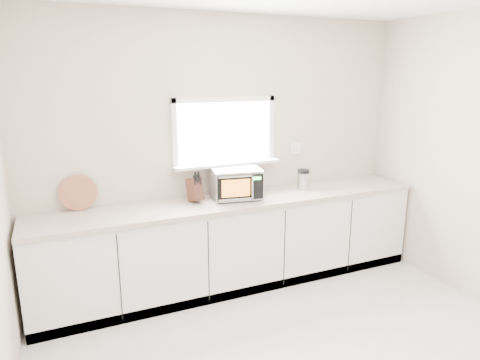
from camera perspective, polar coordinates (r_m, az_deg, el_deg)
back_wall at (r=4.41m, az=-2.12°, el=4.06°), size 4.00×0.17×2.70m
cabinets at (r=4.41m, az=-0.58°, el=-8.47°), size 3.92×0.60×0.88m
countertop at (r=4.24m, az=-0.54°, el=-2.78°), size 3.92×0.64×0.04m
microwave at (r=4.22m, az=-0.53°, el=-0.38°), size 0.51×0.44×0.30m
knife_block at (r=4.13m, az=-6.04°, el=-1.16°), size 0.14×0.23×0.31m
cutting_board at (r=4.12m, az=-20.78°, el=-1.59°), size 0.33×0.08×0.33m
coffee_grinder at (r=4.60m, az=8.40°, el=0.10°), size 0.16×0.16×0.22m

